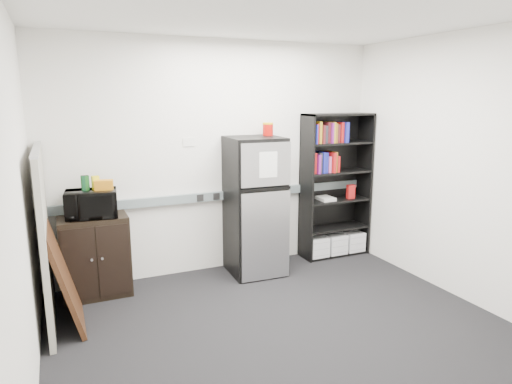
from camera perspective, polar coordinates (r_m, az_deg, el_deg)
floor at (r=4.27m, az=3.68°, el=-17.00°), size 4.00×4.00×0.00m
wall_back at (r=5.40m, az=-4.74°, el=4.28°), size 4.00×0.02×2.70m
wall_right at (r=5.05m, az=24.52°, el=2.72°), size 0.02×3.50×2.70m
wall_left at (r=3.39m, az=-27.55°, el=-1.57°), size 0.02×3.50×2.70m
ceiling at (r=3.79m, az=4.26°, el=21.57°), size 4.00×3.50×0.02m
electrical_raceway at (r=5.45m, az=-4.56°, el=-0.45°), size 3.92×0.05×0.10m
wall_note at (r=5.26m, az=-8.38°, el=6.20°), size 0.14×0.00×0.10m
bookshelf at (r=5.98m, az=9.90°, el=0.65°), size 0.90×0.34×1.85m
cubicle_partition at (r=4.56m, az=-24.89°, el=-5.13°), size 0.06×1.30×1.62m
cabinet at (r=5.09m, az=-19.45°, el=-7.57°), size 0.68×0.46×0.85m
microwave at (r=4.92m, az=-19.88°, el=-1.41°), size 0.53×0.39×0.28m
snack_box_a at (r=4.91m, az=-20.57°, el=1.07°), size 0.08×0.06×0.15m
snack_box_b at (r=4.91m, az=-20.57°, el=1.07°), size 0.08×0.06×0.15m
snack_box_c at (r=4.91m, az=-19.41°, el=1.10°), size 0.08×0.06×0.14m
snack_bag at (r=4.87m, az=-18.48°, el=0.84°), size 0.19×0.13×0.10m
refrigerator at (r=5.31m, az=-0.14°, el=-1.79°), size 0.63×0.65×1.61m
coffee_can at (r=5.38m, az=1.50°, el=7.99°), size 0.12×0.12×0.17m
framed_poster at (r=4.51m, az=-22.84°, el=-9.65°), size 0.28×0.74×0.93m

